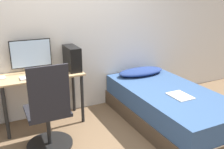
{
  "coord_description": "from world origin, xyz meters",
  "views": [
    {
      "loc": [
        -1.0,
        -2.26,
        1.81
      ],
      "look_at": [
        0.42,
        0.63,
        0.75
      ],
      "focal_mm": 40.0,
      "sensor_mm": 36.0,
      "label": 1
    }
  ],
  "objects": [
    {
      "name": "magazine",
      "position": [
        1.14,
        0.07,
        0.51
      ],
      "size": [
        0.24,
        0.32,
        0.01
      ],
      "color": "silver",
      "rests_on": "bed"
    },
    {
      "name": "pc_tower",
      "position": [
        0.01,
        1.11,
        0.92
      ],
      "size": [
        0.16,
        0.41,
        0.34
      ],
      "color": "black",
      "rests_on": "desk"
    },
    {
      "name": "pillow",
      "position": [
        1.17,
        1.07,
        0.56
      ],
      "size": [
        0.81,
        0.36,
        0.11
      ],
      "color": "navy",
      "rests_on": "bed"
    },
    {
      "name": "monitor",
      "position": [
        -0.53,
        1.23,
        0.99
      ],
      "size": [
        0.55,
        0.18,
        0.46
      ],
      "color": "black",
      "rests_on": "desk"
    },
    {
      "name": "office_chair",
      "position": [
        -0.51,
        0.41,
        0.42
      ],
      "size": [
        0.56,
        0.56,
        1.09
      ],
      "color": "black",
      "rests_on": "ground_plane"
    },
    {
      "name": "bed",
      "position": [
        1.17,
        0.31,
        0.25
      ],
      "size": [
        1.07,
        2.04,
        0.51
      ],
      "color": "#4C3D2D",
      "rests_on": "ground_plane"
    },
    {
      "name": "keyboard",
      "position": [
        -0.56,
        0.97,
        0.76
      ],
      "size": [
        0.34,
        0.14,
        0.02
      ],
      "color": "silver",
      "rests_on": "desk"
    },
    {
      "name": "desk",
      "position": [
        -0.45,
        1.08,
        0.62
      ],
      "size": [
        1.12,
        0.51,
        0.75
      ],
      "color": "tan",
      "rests_on": "ground_plane"
    },
    {
      "name": "phone",
      "position": [
        -0.93,
        1.14,
        0.75
      ],
      "size": [
        0.07,
        0.14,
        0.01
      ],
      "color": "#B7B7BC",
      "rests_on": "desk"
    },
    {
      "name": "wall_back",
      "position": [
        0.0,
        1.36,
        1.25
      ],
      "size": [
        8.0,
        0.05,
        2.5
      ],
      "color": "silver",
      "rests_on": "ground_plane"
    }
  ]
}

